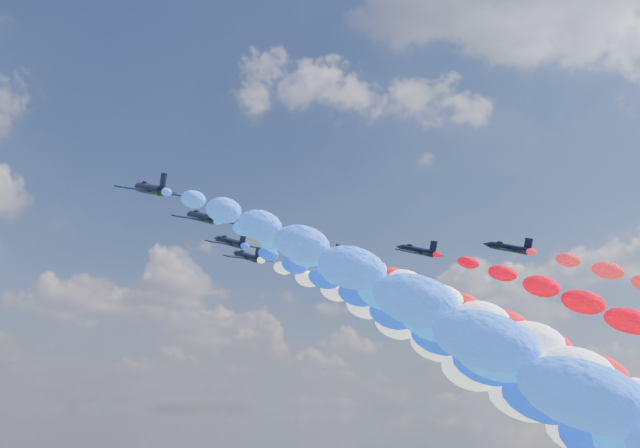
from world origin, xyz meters
TOP-DOWN VIEW (x-y plane):
  - jet_0 at (-33.77, -7.66)m, footprint 9.19×12.23m
  - trail_0 at (-33.77, -58.85)m, footprint 6.12×99.06m
  - jet_1 at (-21.35, 2.63)m, footprint 9.38×12.37m
  - trail_1 at (-21.35, -48.56)m, footprint 6.12×99.06m
  - jet_2 at (-9.24, 16.12)m, footprint 8.67×11.86m
  - trail_2 at (-9.24, -35.07)m, footprint 6.12×99.06m
  - jet_3 at (0.96, 11.16)m, footprint 8.95×12.07m
  - trail_3 at (0.96, -40.03)m, footprint 6.12×99.06m
  - jet_4 at (-0.47, 25.82)m, footprint 9.35×12.35m
  - trail_4 at (-0.47, -25.37)m, footprint 6.12×99.06m
  - jet_5 at (9.34, 15.99)m, footprint 8.74×11.91m
  - trail_5 at (9.34, -35.20)m, footprint 6.12×99.06m
  - jet_6 at (20.57, 4.27)m, footprint 8.98×12.09m
  - jet_7 at (31.55, -6.41)m, footprint 8.94×12.05m

SIDE VIEW (x-z plane):
  - trail_0 at x=-33.77m, z-range 60.77..110.47m
  - trail_1 at x=-21.35m, z-range 60.77..110.47m
  - trail_2 at x=-9.24m, z-range 60.77..110.47m
  - trail_3 at x=0.96m, z-range 60.77..110.47m
  - trail_4 at x=-0.47m, z-range 60.77..110.47m
  - trail_5 at x=9.34m, z-range 60.77..110.47m
  - jet_0 at x=-33.77m, z-range 105.94..111.63m
  - jet_1 at x=-21.35m, z-range 105.94..111.63m
  - jet_2 at x=-9.24m, z-range 105.94..111.63m
  - jet_3 at x=0.96m, z-range 105.94..111.63m
  - jet_4 at x=-0.47m, z-range 105.94..111.63m
  - jet_5 at x=9.34m, z-range 105.94..111.63m
  - jet_6 at x=20.57m, z-range 105.94..111.63m
  - jet_7 at x=31.55m, z-range 105.94..111.63m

